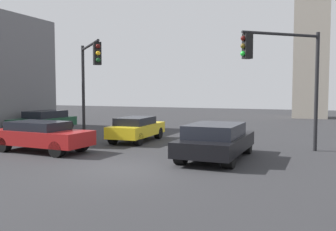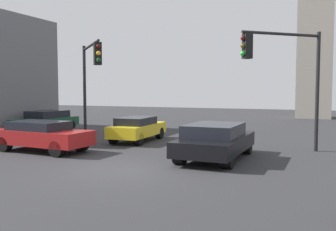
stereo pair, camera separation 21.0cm
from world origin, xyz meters
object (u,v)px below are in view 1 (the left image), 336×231
at_px(traffic_light_0, 90,70).
at_px(car_2, 136,128).
at_px(traffic_light_1, 283,64).
at_px(car_0, 44,121).
at_px(car_3, 216,140).
at_px(car_1, 41,135).

relative_size(traffic_light_0, car_2, 1.26).
bearing_deg(traffic_light_0, traffic_light_1, 49.62).
bearing_deg(car_0, car_2, 81.67).
bearing_deg(traffic_light_1, car_2, -48.59).
height_order(car_2, car_3, car_3).
relative_size(traffic_light_0, car_3, 1.08).
xyz_separation_m(traffic_light_1, car_2, (-7.27, 0.93, -3.03)).
distance_m(car_0, car_2, 7.50).
distance_m(car_0, car_1, 7.81).
distance_m(traffic_light_0, car_3, 7.63).
xyz_separation_m(car_0, car_2, (7.33, -1.60, -0.03)).
relative_size(car_1, car_3, 0.95).
bearing_deg(car_1, car_0, 132.92).
distance_m(traffic_light_1, car_2, 7.94).
xyz_separation_m(traffic_light_0, car_3, (6.83, -1.73, -2.93)).
bearing_deg(car_1, traffic_light_0, 82.60).
height_order(traffic_light_1, car_0, traffic_light_1).
bearing_deg(traffic_light_1, traffic_light_0, -37.71).
height_order(traffic_light_1, car_3, traffic_light_1).
height_order(car_1, car_3, car_3).
bearing_deg(traffic_light_1, car_1, -21.43).
distance_m(car_0, car_3, 13.27).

